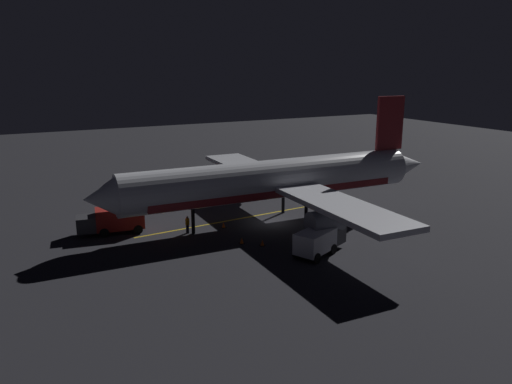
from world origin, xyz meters
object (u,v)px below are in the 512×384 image
Objects in this scene: ground_crew_worker at (187,225)px; traffic_cone_near_left at (242,241)px; airliner at (278,180)px; traffic_cone_near_right at (224,225)px; traffic_cone_under_wing at (262,243)px; baggage_truck at (114,220)px; catering_truck at (319,241)px.

ground_crew_worker is 3.16× the size of traffic_cone_near_left.
airliner reaches higher than ground_crew_worker.
traffic_cone_under_wing is at bearing -171.22° from traffic_cone_near_right.
traffic_cone_near_right is 1.00× the size of traffic_cone_under_wing.
airliner reaches higher than traffic_cone_near_left.
traffic_cone_near_left is at bearing 46.49° from traffic_cone_under_wing.
baggage_truck is 12.04× the size of traffic_cone_near_right.
airliner is 71.50× the size of traffic_cone_near_left.
ground_crew_worker reaches higher than traffic_cone_near_right.
airliner is 8.75m from traffic_cone_under_wing.
traffic_cone_near_left is 1.00× the size of traffic_cone_under_wing.
traffic_cone_under_wing is at bearing 139.00° from airliner.
traffic_cone_under_wing is at bearing 39.60° from catering_truck.
ground_crew_worker is at bearing 88.98° from traffic_cone_near_right.
catering_truck reaches higher than traffic_cone_near_right.
catering_truck is 11.02× the size of traffic_cone_under_wing.
traffic_cone_under_wing is at bearing -133.51° from traffic_cone_near_left.
ground_crew_worker is (0.75, 9.89, -3.56)m from airliner.
traffic_cone_near_right is (0.68, 6.03, -4.20)m from airliner.
baggage_truck is 15.04m from traffic_cone_under_wing.
traffic_cone_near_left is at bearing 41.46° from catering_truck.
traffic_cone_near_left is 5.13m from traffic_cone_near_right.
traffic_cone_near_left is at bearing 175.09° from traffic_cone_near_right.
catering_truck is (-9.91, 1.63, -3.26)m from airliner.
baggage_truck is at bearing 75.68° from airliner.
traffic_cone_near_left is at bearing -131.20° from baggage_truck.
baggage_truck is 10.86m from traffic_cone_near_right.
baggage_truck is at bearing 61.93° from ground_crew_worker.
catering_truck is 11.02× the size of traffic_cone_near_left.
traffic_cone_near_left is (-4.43, 6.47, -4.20)m from airliner.
traffic_cone_near_right is (-3.47, -10.24, -1.06)m from baggage_truck.
ground_crew_worker is at bearing 85.66° from airliner.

